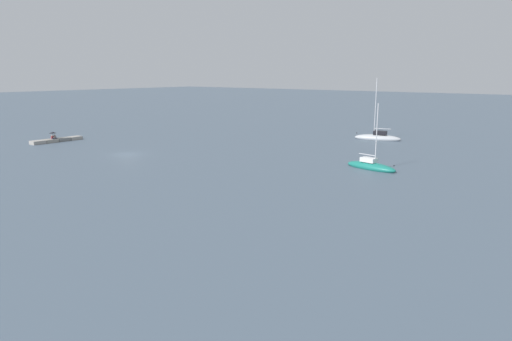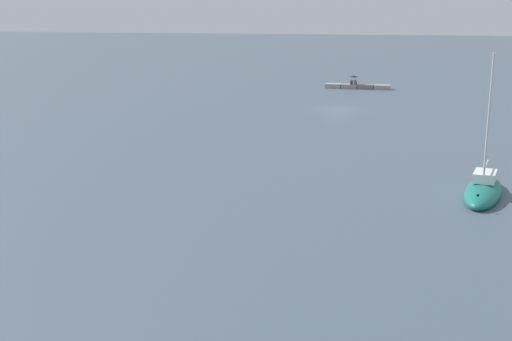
{
  "view_description": "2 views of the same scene",
  "coord_description": "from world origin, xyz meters",
  "views": [
    {
      "loc": [
        40.61,
        57.0,
        12.03
      ],
      "look_at": [
        4.8,
        28.62,
        2.16
      ],
      "focal_mm": 31.77,
      "sensor_mm": 36.0,
      "label": 1
    },
    {
      "loc": [
        -9.31,
        72.17,
        10.51
      ],
      "look_at": [
        0.16,
        35.89,
        1.36
      ],
      "focal_mm": 45.56,
      "sensor_mm": 36.0,
      "label": 2
    }
  ],
  "objects": [
    {
      "name": "person_seated_grey_left",
      "position": [
        0.29,
        -20.48,
        0.86
      ],
      "size": [
        0.45,
        0.64,
        0.73
      ],
      "rotation": [
        0.0,
        0.0,
        0.12
      ],
      "color": "#1E2333",
      "rests_on": "seawall_pier"
    },
    {
      "name": "umbrella_open_black",
      "position": [
        0.58,
        -20.61,
        1.72
      ],
      "size": [
        1.26,
        1.26,
        1.28
      ],
      "color": "black",
      "rests_on": "seawall_pier"
    },
    {
      "name": "ground_plane",
      "position": [
        0.0,
        0.0,
        0.0
      ],
      "size": [
        500.0,
        500.0,
        0.0
      ],
      "primitive_type": "plane",
      "color": "#475666"
    },
    {
      "name": "sailboat_teal_near",
      "position": [
        -12.96,
        33.31,
        0.34
      ],
      "size": [
        3.2,
        7.34,
        8.72
      ],
      "rotation": [
        0.0,
        0.0,
        6.11
      ],
      "color": "#197266",
      "rests_on": "ground_plane"
    },
    {
      "name": "person_seated_maroon_right",
      "position": [
        0.85,
        -20.34,
        0.86
      ],
      "size": [
        0.45,
        0.64,
        0.73
      ],
      "rotation": [
        0.0,
        0.0,
        0.12
      ],
      "color": "#1E2333",
      "rests_on": "seawall_pier"
    },
    {
      "name": "seawall_pier",
      "position": [
        0.0,
        -20.57,
        0.31
      ],
      "size": [
        9.08,
        1.75,
        0.61
      ],
      "color": "gray",
      "rests_on": "ground_plane"
    }
  ]
}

